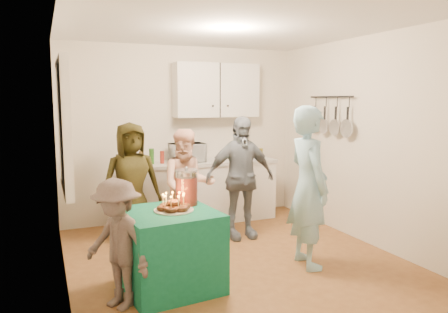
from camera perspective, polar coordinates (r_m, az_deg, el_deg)
name	(u,v)px	position (r m, az deg, el deg)	size (l,w,h in m)	color
floor	(236,261)	(5.08, 1.56, -13.45)	(4.00, 4.00, 0.00)	brown
ceiling	(237,24)	(4.81, 1.68, 16.86)	(4.00, 4.00, 0.00)	white
back_wall	(182,134)	(6.64, -5.49, 2.99)	(3.60, 3.60, 0.00)	silver
left_wall	(61,155)	(4.36, -20.49, 0.23)	(4.00, 4.00, 0.00)	silver
right_wall	(367,141)	(5.75, 18.21, 1.96)	(4.00, 4.00, 0.00)	silver
window_night	(62,126)	(4.64, -20.41, 3.74)	(0.04, 1.00, 1.20)	black
counter	(202,193)	(6.55, -2.94, -4.75)	(2.20, 0.58, 0.86)	white
countertop	(201,163)	(6.47, -2.97, -0.81)	(2.24, 0.62, 0.05)	beige
upper_cabinet	(216,90)	(6.65, -1.01, 8.63)	(1.30, 0.30, 0.80)	white
pot_rack	(329,115)	(6.23, 13.55, 5.28)	(0.12, 1.00, 0.60)	black
microwave	(187,153)	(6.38, -4.83, 0.51)	(0.49, 0.33, 0.27)	white
party_table	(170,250)	(4.32, -7.12, -12.00)	(0.85, 0.85, 0.76)	#0E6143
donut_cake	(174,202)	(4.19, -6.59, -5.87)	(0.38, 0.38, 0.18)	#381C0C
punch_jar	(186,188)	(4.40, -4.92, -4.14)	(0.22, 0.22, 0.34)	red
man_birthday	(308,187)	(4.81, 10.96, -3.92)	(0.64, 0.42, 1.75)	#9DD0E5
woman_back_left	(131,182)	(5.74, -12.01, -3.25)	(0.75, 0.49, 1.53)	#4E4616
woman_back_center	(188,186)	(5.56, -4.76, -3.87)	(0.70, 0.55, 1.45)	#FFA085
woman_back_right	(240,178)	(5.70, 2.12, -2.77)	(0.94, 0.39, 1.60)	black
child_near_left	(117,244)	(3.96, -13.74, -11.03)	(0.74, 0.43, 1.15)	#524441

